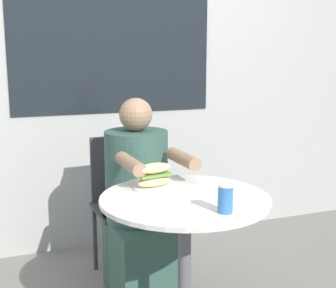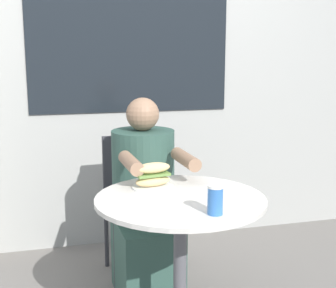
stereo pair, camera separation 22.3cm
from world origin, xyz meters
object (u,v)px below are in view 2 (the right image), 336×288
seated_diner (145,213)px  drink_cup (215,200)px  diner_chair (133,191)px  cafe_table (180,240)px  sandwich_on_plate (153,177)px

seated_diner → drink_cup: bearing=95.3°
diner_chair → cafe_table: bearing=90.5°
cafe_table → diner_chair: size_ratio=0.88×
diner_chair → drink_cup: size_ratio=7.31×
diner_chair → sandwich_on_plate: size_ratio=4.37×
cafe_table → sandwich_on_plate: size_ratio=3.83×
diner_chair → drink_cup: 1.21m
diner_chair → drink_cup: bearing=93.3°
cafe_table → diner_chair: bearing=92.7°
diner_chair → drink_cup: (0.11, -1.17, 0.30)m
sandwich_on_plate → drink_cup: sandwich_on_plate is taller
cafe_table → sandwich_on_plate: 0.32m
drink_cup → seated_diner: bearing=97.6°
diner_chair → drink_cup: drink_cup is taller
drink_cup → diner_chair: bearing=95.6°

